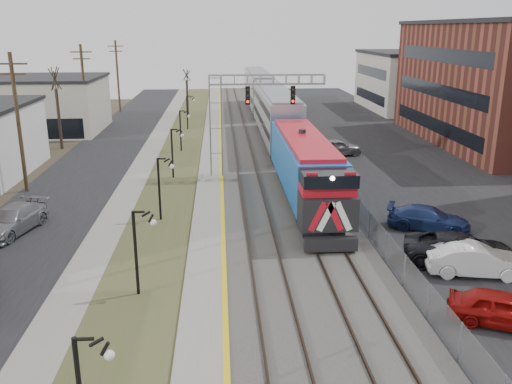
{
  "coord_description": "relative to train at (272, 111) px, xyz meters",
  "views": [
    {
      "loc": [
        -0.2,
        -14.36,
        11.51
      ],
      "look_at": [
        1.8,
        15.09,
        2.6
      ],
      "focal_mm": 38.0,
      "sensor_mm": 36.0,
      "label": 1
    }
  ],
  "objects": [
    {
      "name": "lampposts",
      "position": [
        -9.5,
        -26.29,
        -0.88
      ],
      "size": [
        0.14,
        62.14,
        4.0
      ],
      "color": "black",
      "rests_on": "ground"
    },
    {
      "name": "car_lot_b",
      "position": [
        6.52,
        -35.64,
        -2.11
      ],
      "size": [
        4.91,
        2.47,
        1.55
      ],
      "primitive_type": "imported",
      "rotation": [
        0.0,
        0.0,
        1.39
      ],
      "color": "silver",
      "rests_on": "ground"
    },
    {
      "name": "platform",
      "position": [
        -6.5,
        -9.58,
        -2.76
      ],
      "size": [
        2.0,
        120.0,
        0.24
      ],
      "primitive_type": "cube",
      "color": "gray",
      "rests_on": "ground"
    },
    {
      "name": "platform_edge",
      "position": [
        -5.62,
        -9.58,
        -2.64
      ],
      "size": [
        0.24,
        120.0,
        0.01
      ],
      "primitive_type": "cube",
      "color": "gold",
      "rests_on": "platform"
    },
    {
      "name": "fence",
      "position": [
        2.7,
        -9.58,
        -2.08
      ],
      "size": [
        0.04,
        120.0,
        1.6
      ],
      "primitive_type": "cube",
      "color": "gray",
      "rests_on": "ground"
    },
    {
      "name": "ballast_bed",
      "position": [
        -1.5,
        -9.58,
        -2.78
      ],
      "size": [
        8.0,
        120.0,
        0.2
      ],
      "primitive_type": "cube",
      "color": "#595651",
      "rests_on": "ground"
    },
    {
      "name": "car_street_b",
      "position": [
        -17.93,
        -28.24,
        -2.12
      ],
      "size": [
        3.43,
        5.64,
        1.53
      ],
      "primitive_type": "imported",
      "rotation": [
        0.0,
        0.0,
        -0.26
      ],
      "color": "gray",
      "rests_on": "ground"
    },
    {
      "name": "signal_gantry",
      "position": [
        -4.28,
        -16.59,
        2.7
      ],
      "size": [
        9.0,
        1.07,
        8.15
      ],
      "color": "gray",
      "rests_on": "ground"
    },
    {
      "name": "car_lot_d",
      "position": [
        6.58,
        -29.41,
        -2.19
      ],
      "size": [
        5.15,
        3.67,
        1.38
      ],
      "primitive_type": "imported",
      "rotation": [
        0.0,
        0.0,
        1.16
      ],
      "color": "navy",
      "rests_on": "ground"
    },
    {
      "name": "track_far",
      "position": [
        -0.0,
        -9.58,
        -2.61
      ],
      "size": [
        1.58,
        120.0,
        0.15
      ],
      "color": "#2D2119",
      "rests_on": "ballast_bed"
    },
    {
      "name": "street_west",
      "position": [
        -17.0,
        -9.58,
        -2.86
      ],
      "size": [
        7.0,
        120.0,
        0.04
      ],
      "primitive_type": "cube",
      "color": "black",
      "rests_on": "ground"
    },
    {
      "name": "car_lot_c",
      "position": [
        6.36,
        -34.49,
        -2.09
      ],
      "size": [
        6.24,
        4.28,
        1.59
      ],
      "primitive_type": "imported",
      "rotation": [
        0.0,
        0.0,
        1.25
      ],
      "color": "black",
      "rests_on": "ground"
    },
    {
      "name": "train",
      "position": [
        0.0,
        0.0,
        0.0
      ],
      "size": [
        3.0,
        63.05,
        5.33
      ],
      "color": "#1660B4",
      "rests_on": "ground"
    },
    {
      "name": "sidewalk",
      "position": [
        -12.5,
        -9.58,
        -2.84
      ],
      "size": [
        2.0,
        120.0,
        0.08
      ],
      "primitive_type": "cube",
      "color": "gray",
      "rests_on": "ground"
    },
    {
      "name": "car_lot_e",
      "position": [
        5.22,
        -9.7,
        -2.07
      ],
      "size": [
        5.08,
        3.05,
        1.62
      ],
      "primitive_type": "imported",
      "rotation": [
        0.0,
        0.0,
        1.83
      ],
      "color": "slate",
      "rests_on": "ground"
    },
    {
      "name": "track_near",
      "position": [
        -3.5,
        -9.58,
        -2.61
      ],
      "size": [
        1.58,
        120.0,
        0.15
      ],
      "color": "#2D2119",
      "rests_on": "ballast_bed"
    },
    {
      "name": "utility_poles",
      "position": [
        -20.0,
        -19.58,
        2.12
      ],
      "size": [
        0.28,
        80.28,
        10.0
      ],
      "color": "#4C3823",
      "rests_on": "ground"
    },
    {
      "name": "grass_median",
      "position": [
        -9.5,
        -9.58,
        -2.85
      ],
      "size": [
        4.0,
        120.0,
        0.06
      ],
      "primitive_type": "cube",
      "color": "#424A27",
      "rests_on": "ground"
    },
    {
      "name": "car_lot_a",
      "position": [
        5.48,
        -40.25,
        -2.17
      ],
      "size": [
        4.53,
        3.31,
        1.44
      ],
      "primitive_type": "imported",
      "rotation": [
        0.0,
        0.0,
        1.14
      ],
      "color": "maroon",
      "rests_on": "ground"
    },
    {
      "name": "bare_trees",
      "position": [
        -18.16,
        -5.67,
        -0.18
      ],
      "size": [
        12.3,
        42.3,
        5.95
      ],
      "color": "#382D23",
      "rests_on": "ground"
    },
    {
      "name": "parking_lot",
      "position": [
        10.5,
        -9.58,
        -2.86
      ],
      "size": [
        16.0,
        120.0,
        0.04
      ],
      "primitive_type": "cube",
      "color": "black",
      "rests_on": "ground"
    }
  ]
}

